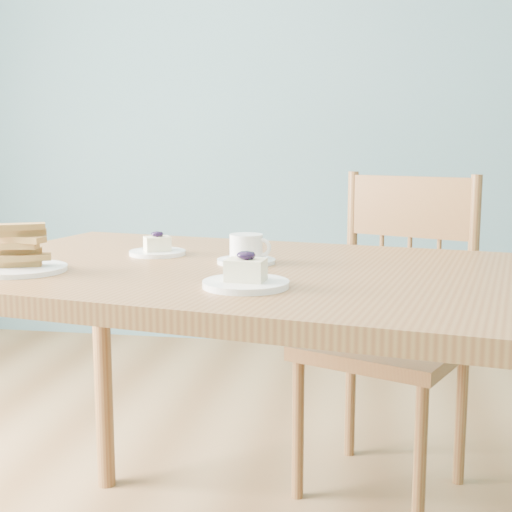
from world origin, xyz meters
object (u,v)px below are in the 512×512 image
at_px(cheesecake_plate_near, 246,278).
at_px(cheesecake_plate_far, 157,249).
at_px(dining_table, 273,304).
at_px(dining_chair, 390,331).
at_px(coffee_cup, 247,251).
at_px(biscotti_plate, 20,255).

xyz_separation_m(cheesecake_plate_near, cheesecake_plate_far, (-0.30, 0.37, -0.00)).
height_order(dining_table, dining_chair, dining_chair).
xyz_separation_m(dining_chair, cheesecake_plate_far, (-0.60, -0.51, 0.32)).
distance_m(cheesecake_plate_near, cheesecake_plate_far, 0.47).
distance_m(cheesecake_plate_far, coffee_cup, 0.26).
distance_m(dining_table, cheesecake_plate_near, 0.24).
height_order(dining_chair, cheesecake_plate_far, dining_chair).
height_order(dining_chair, coffee_cup, dining_chair).
bearing_deg(coffee_cup, cheesecake_plate_far, 170.23).
distance_m(dining_chair, coffee_cup, 0.77).
xyz_separation_m(dining_table, cheesecake_plate_near, (-0.02, -0.22, 0.10)).
xyz_separation_m(cheesecake_plate_far, biscotti_plate, (-0.23, -0.28, 0.02)).
bearing_deg(dining_table, biscotti_plate, -156.05).
height_order(dining_chair, biscotti_plate, dining_chair).
relative_size(dining_table, biscotti_plate, 8.29).
distance_m(dining_table, coffee_cup, 0.15).
bearing_deg(cheesecake_plate_far, coffee_cup, -19.68).
bearing_deg(dining_table, cheesecake_plate_near, -85.52).
relative_size(dining_chair, cheesecake_plate_near, 5.86).
bearing_deg(biscotti_plate, coffee_cup, 21.90).
height_order(coffee_cup, biscotti_plate, biscotti_plate).
bearing_deg(coffee_cup, biscotti_plate, -148.19).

